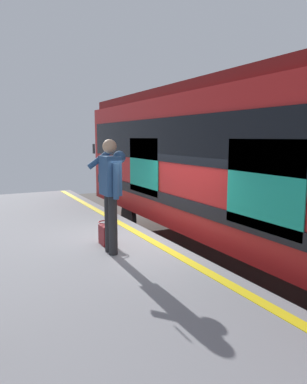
{
  "coord_description": "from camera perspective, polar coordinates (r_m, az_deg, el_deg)",
  "views": [
    {
      "loc": [
        -5.78,
        3.14,
        2.85
      ],
      "look_at": [
        -0.23,
        0.3,
        1.91
      ],
      "focal_mm": 33.99,
      "sensor_mm": 36.0,
      "label": 1
    }
  ],
  "objects": [
    {
      "name": "safety_line",
      "position": [
        6.69,
        -0.88,
        -7.34
      ],
      "size": [
        13.37,
        0.16,
        0.01
      ],
      "primitive_type": "cube",
      "color": "yellow",
      "rests_on": "platform"
    },
    {
      "name": "train_carriage",
      "position": [
        7.73,
        15.03,
        5.12
      ],
      "size": [
        11.07,
        3.05,
        3.77
      ],
      "color": "red",
      "rests_on": "ground"
    },
    {
      "name": "handbag",
      "position": [
        6.37,
        -7.38,
        -6.57
      ],
      "size": [
        0.3,
        0.28,
        0.41
      ],
      "color": "maroon",
      "rests_on": "platform"
    },
    {
      "name": "track_rail_far",
      "position": [
        8.71,
        17.8,
        -10.38
      ],
      "size": [
        17.74,
        0.08,
        0.16
      ],
      "primitive_type": "cube",
      "color": "slate",
      "rests_on": "ground"
    },
    {
      "name": "track_rail_near",
      "position": [
        7.81,
        10.12,
        -12.32
      ],
      "size": [
        17.74,
        0.08,
        0.16
      ],
      "primitive_type": "cube",
      "color": "slate",
      "rests_on": "ground"
    },
    {
      "name": "platform",
      "position": [
        6.33,
        -15.84,
        -13.51
      ],
      "size": [
        13.64,
        4.14,
        1.01
      ],
      "primitive_type": "cube",
      "color": "gray",
      "rests_on": "ground"
    },
    {
      "name": "ground_plane",
      "position": [
        7.17,
        1.36,
        -14.84
      ],
      "size": [
        24.11,
        24.11,
        0.0
      ],
      "primitive_type": "plane",
      "color": "#4C4742"
    },
    {
      "name": "passenger",
      "position": [
        5.73,
        -6.72,
        0.86
      ],
      "size": [
        0.57,
        0.55,
        1.81
      ],
      "color": "#262628",
      "rests_on": "platform"
    }
  ]
}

